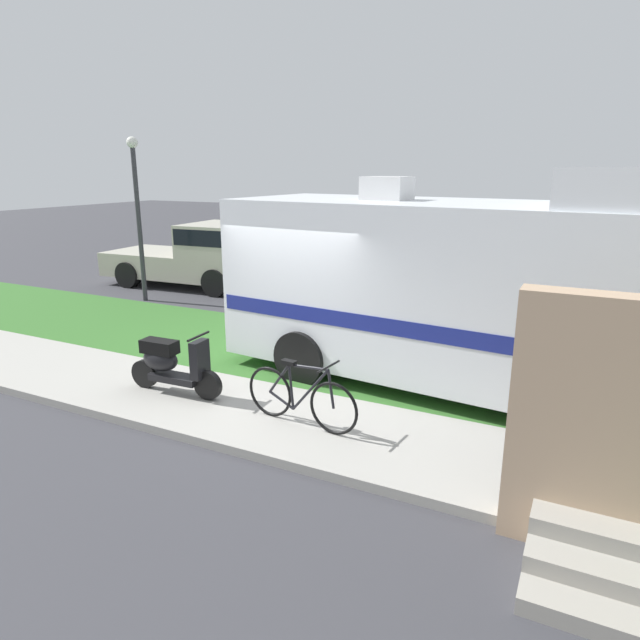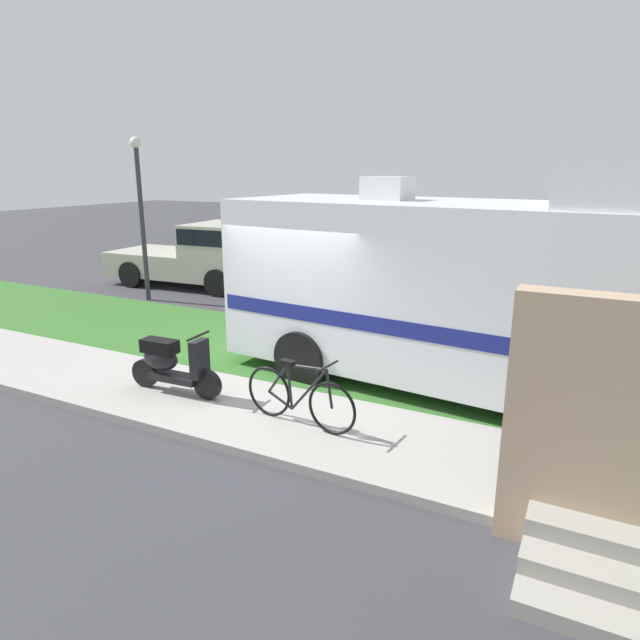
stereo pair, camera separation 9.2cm
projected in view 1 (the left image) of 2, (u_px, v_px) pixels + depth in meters
The scene contains 9 objects.
ground_plane at pixel (282, 386), 8.92m from camera, with size 80.00×80.00×0.00m, color #38383D.
sidewalk at pixel (239, 411), 7.87m from camera, with size 24.00×2.00×0.12m.
grass_strip at pixel (323, 357), 10.20m from camera, with size 24.00×3.40×0.08m.
motorhome_rv at pixel (451, 286), 8.58m from camera, with size 7.04×3.16×3.41m.
scooter at pixel (171, 364), 8.25m from camera, with size 1.60×0.50×0.97m.
bicycle at pixel (301, 397), 7.22m from camera, with size 1.71×0.52×0.91m.
pickup_truck_near at pixel (206, 253), 16.13m from camera, with size 5.13×2.45×1.87m.
porch_steps at pixel (628, 467), 4.66m from camera, with size 2.00×1.26×2.40m.
street_lamp_post at pixel (137, 203), 14.06m from camera, with size 0.28×0.28×4.15m.
Camera 1 is at (4.26, -7.17, 3.39)m, focal length 31.10 mm.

